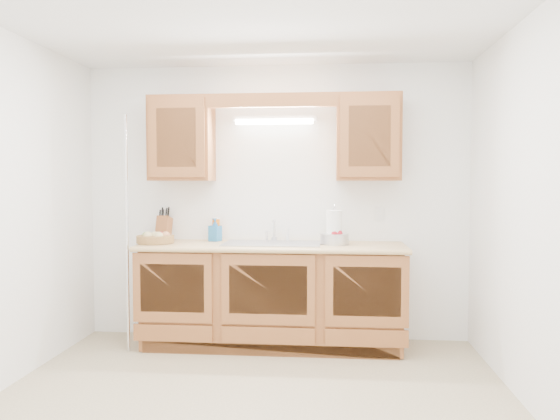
# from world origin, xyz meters

# --- Properties ---
(room) EXTENTS (3.52, 3.50, 2.50)m
(room) POSITION_xyz_m (0.00, 0.00, 1.25)
(room) COLOR #C5B38E
(room) RESTS_ON ground
(base_cabinets) EXTENTS (2.20, 0.60, 0.86)m
(base_cabinets) POSITION_xyz_m (0.00, 1.20, 0.44)
(base_cabinets) COLOR #9C5A2E
(base_cabinets) RESTS_ON ground
(countertop) EXTENTS (2.30, 0.63, 0.04)m
(countertop) POSITION_xyz_m (0.00, 1.19, 0.88)
(countertop) COLOR tan
(countertop) RESTS_ON base_cabinets
(upper_cabinet_left) EXTENTS (0.55, 0.33, 0.75)m
(upper_cabinet_left) POSITION_xyz_m (-0.83, 1.33, 1.83)
(upper_cabinet_left) COLOR #9C5A2E
(upper_cabinet_left) RESTS_ON room
(upper_cabinet_right) EXTENTS (0.55, 0.33, 0.75)m
(upper_cabinet_right) POSITION_xyz_m (0.83, 1.33, 1.83)
(upper_cabinet_right) COLOR #9C5A2E
(upper_cabinet_right) RESTS_ON room
(valance) EXTENTS (2.20, 0.05, 0.12)m
(valance) POSITION_xyz_m (0.00, 1.19, 2.14)
(valance) COLOR #9C5A2E
(valance) RESTS_ON room
(fluorescent_fixture) EXTENTS (0.76, 0.08, 0.08)m
(fluorescent_fixture) POSITION_xyz_m (0.00, 1.42, 2.00)
(fluorescent_fixture) COLOR white
(fluorescent_fixture) RESTS_ON room
(sink) EXTENTS (0.84, 0.46, 0.36)m
(sink) POSITION_xyz_m (0.00, 1.21, 0.83)
(sink) COLOR #9E9EA3
(sink) RESTS_ON countertop
(wire_shelf_pole) EXTENTS (0.03, 0.03, 2.00)m
(wire_shelf_pole) POSITION_xyz_m (-1.20, 0.94, 1.00)
(wire_shelf_pole) COLOR silver
(wire_shelf_pole) RESTS_ON ground
(outlet_plate) EXTENTS (0.08, 0.01, 0.12)m
(outlet_plate) POSITION_xyz_m (0.95, 1.49, 1.15)
(outlet_plate) COLOR white
(outlet_plate) RESTS_ON room
(fruit_basket) EXTENTS (0.42, 0.42, 0.10)m
(fruit_basket) POSITION_xyz_m (-1.03, 1.16, 0.95)
(fruit_basket) COLOR olive
(fruit_basket) RESTS_ON countertop
(knife_block) EXTENTS (0.13, 0.19, 0.32)m
(knife_block) POSITION_xyz_m (-1.03, 1.41, 1.01)
(knife_block) COLOR #9C5A2E
(knife_block) RESTS_ON countertop
(orange_canister) EXTENTS (0.07, 0.07, 0.21)m
(orange_canister) POSITION_xyz_m (-0.54, 1.42, 1.01)
(orange_canister) COLOR orange
(orange_canister) RESTS_ON countertop
(soap_bottle) EXTENTS (0.12, 0.12, 0.21)m
(soap_bottle) POSITION_xyz_m (-0.54, 1.38, 1.00)
(soap_bottle) COLOR #226CAC
(soap_bottle) RESTS_ON countertop
(sponge) EXTENTS (0.12, 0.10, 0.02)m
(sponge) POSITION_xyz_m (0.54, 1.44, 0.91)
(sponge) COLOR #CC333F
(sponge) RESTS_ON countertop
(paper_towel) EXTENTS (0.17, 0.17, 0.35)m
(paper_towel) POSITION_xyz_m (0.54, 1.23, 1.05)
(paper_towel) COLOR silver
(paper_towel) RESTS_ON countertop
(apple_bowl) EXTENTS (0.26, 0.26, 0.13)m
(apple_bowl) POSITION_xyz_m (0.54, 1.21, 0.96)
(apple_bowl) COLOR silver
(apple_bowl) RESTS_ON countertop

